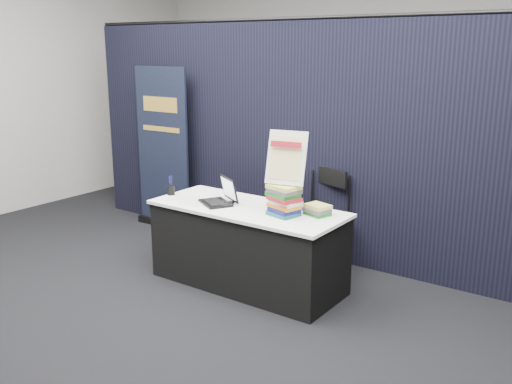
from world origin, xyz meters
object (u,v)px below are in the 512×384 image
object	(u,v)px
display_table	(248,246)
book_stack_tall	(284,200)
info_sign	(286,158)
book_stack_short	(316,210)
pullup_banner	(163,158)
laptop	(218,197)
stacking_chair	(322,214)

from	to	relation	value
display_table	book_stack_tall	xyz separation A→B (m)	(0.42, -0.04, 0.51)
info_sign	book_stack_short	bearing A→B (deg)	23.87
display_table	pullup_banner	xyz separation A→B (m)	(-1.88, 0.84, 0.48)
laptop	stacking_chair	bearing A→B (deg)	84.27
display_table	book_stack_short	size ratio (longest dim) A/B	7.02
book_stack_tall	book_stack_short	size ratio (longest dim) A/B	1.12
pullup_banner	book_stack_tall	bearing A→B (deg)	-22.10
laptop	info_sign	size ratio (longest dim) A/B	0.84
book_stack_short	display_table	bearing A→B (deg)	-167.36
info_sign	pullup_banner	bearing A→B (deg)	148.31
book_stack_short	pullup_banner	world-z (taller)	pullup_banner
book_stack_tall	info_sign	world-z (taller)	info_sign
book_stack_short	stacking_chair	xyz separation A→B (m)	(-0.32, 0.67, -0.26)
laptop	stacking_chair	world-z (taller)	laptop
display_table	stacking_chair	size ratio (longest dim) A/B	1.86
stacking_chair	display_table	bearing A→B (deg)	-94.75
display_table	pullup_banner	distance (m)	2.11
book_stack_tall	stacking_chair	size ratio (longest dim) A/B	0.30
book_stack_tall	stacking_chair	xyz separation A→B (m)	(-0.10, 0.85, -0.35)
display_table	info_sign	size ratio (longest dim) A/B	3.86
book_stack_short	info_sign	size ratio (longest dim) A/B	0.55
info_sign	stacking_chair	bearing A→B (deg)	85.62
book_stack_tall	info_sign	size ratio (longest dim) A/B	0.62
stacking_chair	book_stack_short	bearing A→B (deg)	-48.19
info_sign	stacking_chair	distance (m)	1.09
laptop	book_stack_tall	xyz separation A→B (m)	(0.71, 0.01, 0.08)
book_stack_tall	pullup_banner	distance (m)	2.45
laptop	pullup_banner	size ratio (longest dim) A/B	0.20
display_table	book_stack_short	world-z (taller)	book_stack_short
laptop	book_stack_short	bearing A→B (deg)	41.29
stacking_chair	book_stack_tall	bearing A→B (deg)	-66.77
laptop	book_stack_tall	size ratio (longest dim) A/B	1.37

